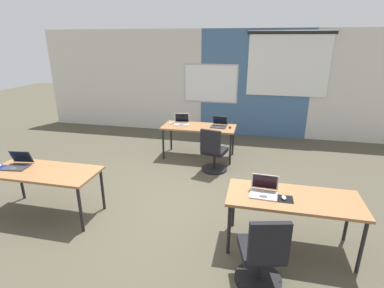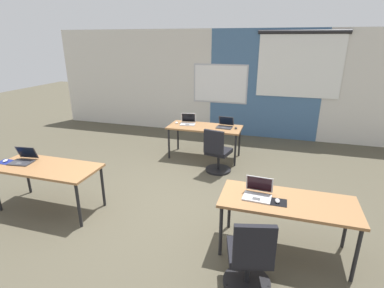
% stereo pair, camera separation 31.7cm
% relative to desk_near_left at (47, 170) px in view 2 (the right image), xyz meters
% --- Properties ---
extents(ground_plane, '(24.00, 24.00, 0.00)m').
position_rel_desk_near_left_xyz_m(ground_plane, '(1.75, 0.60, -0.66)').
color(ground_plane, '#4C4738').
extents(back_wall_assembly, '(10.00, 0.27, 2.80)m').
position_rel_desk_near_left_xyz_m(back_wall_assembly, '(1.79, 4.80, 0.75)').
color(back_wall_assembly, silver).
rests_on(back_wall_assembly, ground).
extents(desk_near_left, '(1.60, 0.70, 0.72)m').
position_rel_desk_near_left_xyz_m(desk_near_left, '(0.00, 0.00, 0.00)').
color(desk_near_left, olive).
rests_on(desk_near_left, ground).
extents(desk_near_right, '(1.60, 0.70, 0.72)m').
position_rel_desk_near_left_xyz_m(desk_near_right, '(3.50, 0.00, 0.00)').
color(desk_near_right, olive).
rests_on(desk_near_right, ground).
extents(desk_far_center, '(1.60, 0.70, 0.72)m').
position_rel_desk_near_left_xyz_m(desk_far_center, '(1.75, 2.80, 0.00)').
color(desk_far_center, olive).
rests_on(desk_far_center, ground).
extents(laptop_near_left_end, '(0.37, 0.35, 0.22)m').
position_rel_desk_near_left_xyz_m(laptop_near_left_end, '(-0.46, 0.04, 0.11)').
color(laptop_near_left_end, '#333338').
rests_on(laptop_near_left_end, desk_near_left).
extents(mousepad_near_left_end, '(0.22, 0.19, 0.00)m').
position_rel_desk_near_left_xyz_m(mousepad_near_left_end, '(-0.73, -0.05, 0.06)').
color(mousepad_near_left_end, navy).
rests_on(mousepad_near_left_end, desk_near_left).
extents(mouse_near_left_end, '(0.08, 0.11, 0.03)m').
position_rel_desk_near_left_xyz_m(mouse_near_left_end, '(-0.73, -0.05, 0.08)').
color(mouse_near_left_end, silver).
rests_on(mouse_near_left_end, mousepad_near_left_end).
extents(laptop_far_right, '(0.35, 0.34, 0.22)m').
position_rel_desk_near_left_xyz_m(laptop_far_right, '(2.19, 2.87, 0.11)').
color(laptop_far_right, '#333338').
rests_on(laptop_far_right, desk_far_center).
extents(mouse_far_right, '(0.07, 0.11, 0.03)m').
position_rel_desk_near_left_xyz_m(mouse_far_right, '(2.43, 2.81, 0.08)').
color(mouse_far_right, black).
rests_on(mouse_far_right, desk_far_center).
extents(chair_far_right, '(0.52, 0.58, 0.92)m').
position_rel_desk_near_left_xyz_m(chair_far_right, '(2.19, 2.08, -0.28)').
color(chair_far_right, black).
rests_on(chair_far_right, ground).
extents(laptop_far_left, '(0.37, 0.33, 0.23)m').
position_rel_desk_near_left_xyz_m(laptop_far_left, '(1.33, 2.88, 0.11)').
color(laptop_far_left, '#B7B7BC').
rests_on(laptop_far_left, desk_far_center).
extents(mouse_far_left, '(0.06, 0.10, 0.03)m').
position_rel_desk_near_left_xyz_m(mouse_far_left, '(1.07, 2.86, 0.08)').
color(mouse_far_left, silver).
rests_on(mouse_far_left, desk_far_center).
extents(laptop_near_right_inner, '(0.35, 0.31, 0.23)m').
position_rel_desk_near_left_xyz_m(laptop_near_right_inner, '(3.14, 0.00, 0.11)').
color(laptop_near_right_inner, '#B7B7BC').
rests_on(laptop_near_right_inner, desk_near_right).
extents(mousepad_near_right_inner, '(0.22, 0.19, 0.00)m').
position_rel_desk_near_left_xyz_m(mousepad_near_right_inner, '(3.38, -0.07, 0.06)').
color(mousepad_near_right_inner, black).
rests_on(mousepad_near_right_inner, desk_near_right).
extents(mouse_near_right_inner, '(0.07, 0.11, 0.03)m').
position_rel_desk_near_left_xyz_m(mouse_near_right_inner, '(3.38, -0.07, 0.08)').
color(mouse_near_right_inner, '#B2B2B7').
rests_on(mouse_near_right_inner, mousepad_near_right_inner).
extents(chair_near_right_inner, '(0.53, 0.59, 0.92)m').
position_rel_desk_near_left_xyz_m(chair_near_right_inner, '(3.15, -0.75, -0.28)').
color(chair_near_right_inner, black).
rests_on(chair_near_right_inner, ground).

